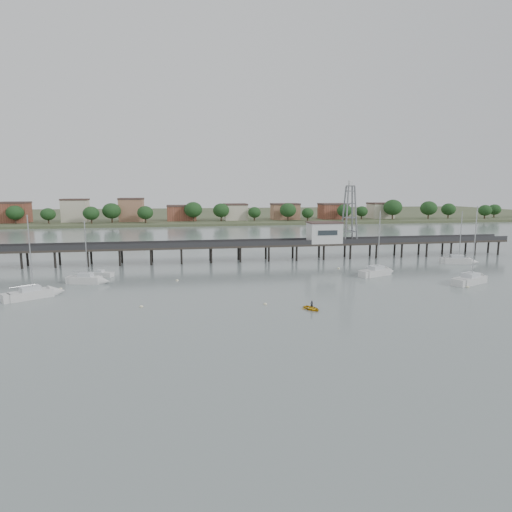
{
  "coord_description": "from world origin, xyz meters",
  "views": [
    {
      "loc": [
        -10.18,
        -42.09,
        17.4
      ],
      "look_at": [
        4.47,
        42.0,
        4.0
      ],
      "focal_mm": 30.0,
      "sensor_mm": 36.0,
      "label": 1
    }
  ],
  "objects_px": {
    "sailboat_d": "(475,279)",
    "white_tender": "(103,274)",
    "pier": "(225,246)",
    "sailboat_e": "(462,261)",
    "sailboat_a": "(40,293)",
    "sailboat_b": "(92,280)",
    "lattice_tower": "(350,214)",
    "yellow_dinghy": "(312,310)",
    "sailboat_c": "(381,272)"
  },
  "relations": [
    {
      "from": "pier",
      "to": "white_tender",
      "type": "xyz_separation_m",
      "value": [
        -25.97,
        -13.85,
        -3.34
      ]
    },
    {
      "from": "pier",
      "to": "sailboat_b",
      "type": "bearing_deg",
      "value": -143.23
    },
    {
      "from": "sailboat_c",
      "to": "sailboat_b",
      "type": "xyz_separation_m",
      "value": [
        -56.73,
        1.73,
        0.01
      ]
    },
    {
      "from": "sailboat_c",
      "to": "white_tender",
      "type": "relative_size",
      "value": 3.37
    },
    {
      "from": "sailboat_c",
      "to": "sailboat_e",
      "type": "bearing_deg",
      "value": -1.66
    },
    {
      "from": "lattice_tower",
      "to": "sailboat_b",
      "type": "relative_size",
      "value": 1.27
    },
    {
      "from": "sailboat_b",
      "to": "yellow_dinghy",
      "type": "height_order",
      "value": "sailboat_b"
    },
    {
      "from": "lattice_tower",
      "to": "sailboat_e",
      "type": "relative_size",
      "value": 1.2
    },
    {
      "from": "lattice_tower",
      "to": "white_tender",
      "type": "xyz_separation_m",
      "value": [
        -57.47,
        -13.85,
        -10.64
      ]
    },
    {
      "from": "lattice_tower",
      "to": "sailboat_e",
      "type": "height_order",
      "value": "lattice_tower"
    },
    {
      "from": "sailboat_c",
      "to": "sailboat_d",
      "type": "xyz_separation_m",
      "value": [
        14.14,
        -9.83,
        -0.01
      ]
    },
    {
      "from": "white_tender",
      "to": "yellow_dinghy",
      "type": "height_order",
      "value": "yellow_dinghy"
    },
    {
      "from": "pier",
      "to": "sailboat_e",
      "type": "distance_m",
      "value": 56.34
    },
    {
      "from": "sailboat_a",
      "to": "sailboat_b",
      "type": "relative_size",
      "value": 1.16
    },
    {
      "from": "white_tender",
      "to": "sailboat_a",
      "type": "bearing_deg",
      "value": -90.58
    },
    {
      "from": "lattice_tower",
      "to": "sailboat_e",
      "type": "bearing_deg",
      "value": -28.52
    },
    {
      "from": "pier",
      "to": "white_tender",
      "type": "height_order",
      "value": "pier"
    },
    {
      "from": "lattice_tower",
      "to": "yellow_dinghy",
      "type": "distance_m",
      "value": 51.06
    },
    {
      "from": "sailboat_e",
      "to": "sailboat_a",
      "type": "height_order",
      "value": "sailboat_a"
    },
    {
      "from": "sailboat_d",
      "to": "yellow_dinghy",
      "type": "xyz_separation_m",
      "value": [
        -35.7,
        -12.31,
        -0.63
      ]
    },
    {
      "from": "sailboat_d",
      "to": "sailboat_e",
      "type": "bearing_deg",
      "value": 35.83
    },
    {
      "from": "pier",
      "to": "white_tender",
      "type": "bearing_deg",
      "value": -151.93
    },
    {
      "from": "sailboat_d",
      "to": "sailboat_a",
      "type": "bearing_deg",
      "value": 153.85
    },
    {
      "from": "sailboat_c",
      "to": "sailboat_a",
      "type": "bearing_deg",
      "value": 164.81
    },
    {
      "from": "lattice_tower",
      "to": "sailboat_a",
      "type": "relative_size",
      "value": 1.09
    },
    {
      "from": "sailboat_c",
      "to": "white_tender",
      "type": "xyz_separation_m",
      "value": [
        -55.7,
        8.05,
        -0.18
      ]
    },
    {
      "from": "sailboat_e",
      "to": "sailboat_a",
      "type": "relative_size",
      "value": 0.91
    },
    {
      "from": "pier",
      "to": "sailboat_d",
      "type": "distance_m",
      "value": 54.24
    },
    {
      "from": "sailboat_e",
      "to": "sailboat_d",
      "type": "bearing_deg",
      "value": -100.12
    },
    {
      "from": "sailboat_e",
      "to": "sailboat_d",
      "type": "distance_m",
      "value": 21.97
    },
    {
      "from": "sailboat_a",
      "to": "sailboat_b",
      "type": "distance_m",
      "value": 11.05
    },
    {
      "from": "sailboat_d",
      "to": "white_tender",
      "type": "distance_m",
      "value": 72.1
    },
    {
      "from": "lattice_tower",
      "to": "yellow_dinghy",
      "type": "xyz_separation_m",
      "value": [
        -23.33,
        -44.04,
        -11.1
      ]
    },
    {
      "from": "sailboat_e",
      "to": "sailboat_b",
      "type": "height_order",
      "value": "sailboat_e"
    },
    {
      "from": "sailboat_c",
      "to": "yellow_dinghy",
      "type": "relative_size",
      "value": 4.71
    },
    {
      "from": "sailboat_e",
      "to": "sailboat_c",
      "type": "relative_size",
      "value": 0.93
    },
    {
      "from": "yellow_dinghy",
      "to": "white_tender",
      "type": "bearing_deg",
      "value": 111.5
    },
    {
      "from": "sailboat_e",
      "to": "lattice_tower",
      "type": "bearing_deg",
      "value": 171.18
    },
    {
      "from": "sailboat_b",
      "to": "sailboat_d",
      "type": "bearing_deg",
      "value": 5.56
    },
    {
      "from": "sailboat_a",
      "to": "sailboat_b",
      "type": "bearing_deg",
      "value": 22.01
    },
    {
      "from": "sailboat_d",
      "to": "lattice_tower",
      "type": "bearing_deg",
      "value": 86.96
    },
    {
      "from": "lattice_tower",
      "to": "sailboat_b",
      "type": "height_order",
      "value": "lattice_tower"
    },
    {
      "from": "white_tender",
      "to": "yellow_dinghy",
      "type": "xyz_separation_m",
      "value": [
        34.14,
        -30.2,
        -0.46
      ]
    },
    {
      "from": "sailboat_d",
      "to": "yellow_dinghy",
      "type": "bearing_deg",
      "value": 174.69
    },
    {
      "from": "sailboat_a",
      "to": "yellow_dinghy",
      "type": "relative_size",
      "value": 4.81
    },
    {
      "from": "sailboat_b",
      "to": "sailboat_d",
      "type": "height_order",
      "value": "sailboat_d"
    },
    {
      "from": "sailboat_e",
      "to": "sailboat_b",
      "type": "bearing_deg",
      "value": -155.06
    },
    {
      "from": "sailboat_a",
      "to": "yellow_dinghy",
      "type": "height_order",
      "value": "sailboat_a"
    },
    {
      "from": "lattice_tower",
      "to": "sailboat_d",
      "type": "relative_size",
      "value": 1.02
    },
    {
      "from": "pier",
      "to": "sailboat_a",
      "type": "height_order",
      "value": "sailboat_a"
    }
  ]
}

